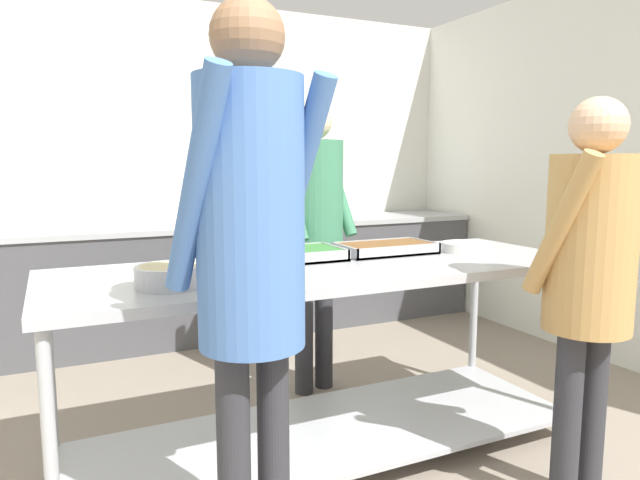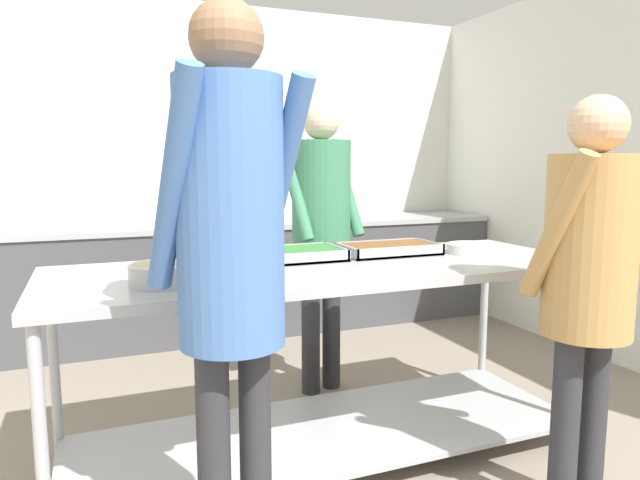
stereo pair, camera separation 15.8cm
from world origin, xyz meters
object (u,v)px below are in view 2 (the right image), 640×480
broccoli_bowl (242,266)px  serving_tray_vegetables (389,249)px  sauce_pan (163,274)px  serving_tray_roast (298,254)px  plate_stack (472,248)px  guest_serving_right (589,263)px  water_bottle (319,205)px  guest_serving_left (231,240)px  cook_behind_counter (321,216)px

broccoli_bowl → serving_tray_vegetables: bearing=17.6°
sauce_pan → serving_tray_vegetables: size_ratio=0.80×
serving_tray_roast → plate_stack: size_ratio=1.59×
guest_serving_right → water_bottle: guest_serving_right is taller
serving_tray_roast → serving_tray_vegetables: same height
guest_serving_left → cook_behind_counter: guest_serving_left is taller
plate_stack → guest_serving_right: (-0.08, -0.81, 0.06)m
broccoli_bowl → cook_behind_counter: bearing=50.8°
plate_stack → water_bottle: size_ratio=0.98×
broccoli_bowl → guest_serving_right: bearing=-30.8°
sauce_pan → guest_serving_right: (1.46, -0.60, 0.04)m
serving_tray_roast → plate_stack: serving_tray_roast is taller
serving_tray_roast → serving_tray_vegetables: 0.48m
serving_tray_vegetables → cook_behind_counter: 0.61m
guest_serving_left → water_bottle: guest_serving_left is taller
guest_serving_right → sauce_pan: bearing=157.6°
broccoli_bowl → serving_tray_roast: 0.43m
serving_tray_vegetables → guest_serving_left: (-1.00, -0.88, 0.21)m
broccoli_bowl → plate_stack: broccoli_bowl is taller
sauce_pan → water_bottle: 2.74m
guest_serving_left → serving_tray_roast: bearing=59.7°
serving_tray_vegetables → water_bottle: bearing=78.6°
water_bottle → guest_serving_right: bearing=-91.4°
serving_tray_roast → guest_serving_right: 1.25m
broccoli_bowl → cook_behind_counter: cook_behind_counter is taller
sauce_pan → plate_stack: (1.54, 0.20, -0.02)m
cook_behind_counter → broccoli_bowl: bearing=-129.2°
sauce_pan → serving_tray_roast: 0.74m
serving_tray_roast → sauce_pan: bearing=-152.1°
sauce_pan → serving_tray_roast: bearing=27.9°
serving_tray_roast → water_bottle: (0.87, 1.92, 0.08)m
sauce_pan → broccoli_bowl: (0.32, 0.08, -0.01)m
plate_stack → water_bottle: bearing=90.3°
serving_tray_roast → water_bottle: 2.11m
plate_stack → serving_tray_roast: bearing=170.7°
serving_tray_roast → serving_tray_vegetables: size_ratio=0.85×
serving_tray_vegetables → water_bottle: 1.98m
serving_tray_roast → water_bottle: water_bottle is taller
sauce_pan → guest_serving_left: guest_serving_left is taller
serving_tray_vegetables → guest_serving_right: bearing=-71.0°
broccoli_bowl → guest_serving_left: bearing=-106.7°
serving_tray_roast → plate_stack: bearing=-9.3°
serving_tray_vegetables → guest_serving_right: guest_serving_right is taller
serving_tray_vegetables → cook_behind_counter: (-0.13, 0.58, 0.12)m
guest_serving_right → cook_behind_counter: cook_behind_counter is taller
broccoli_bowl → plate_stack: size_ratio=0.74×
sauce_pan → water_bottle: water_bottle is taller
broccoli_bowl → guest_serving_left: (-0.19, -0.62, 0.19)m
water_bottle → guest_serving_left: bearing=-116.3°
broccoli_bowl → plate_stack: bearing=6.0°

